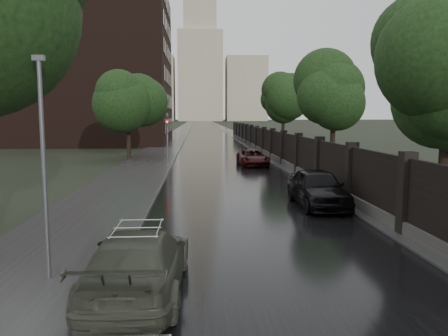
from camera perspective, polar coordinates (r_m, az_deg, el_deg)
ground at (r=9.33m, az=9.73°, el=-17.44°), size 800.00×800.00×0.00m
road at (r=198.31m, az=-2.88°, el=5.77°), size 8.00×420.00×0.02m
sidewalk_left at (r=198.34m, az=-4.62°, el=5.78°), size 4.00×420.00×0.16m
verge_right at (r=198.45m, az=-1.28°, el=5.79°), size 3.00×420.00×0.08m
fence_right at (r=40.92m, az=5.86°, el=2.90°), size 0.45×75.72×2.70m
tree_left_far at (r=38.76m, az=-12.49°, el=8.81°), size 4.25×4.25×7.39m
tree_right_a at (r=18.87m, az=27.21°, el=9.54°), size 4.08×4.08×7.01m
tree_right_b at (r=31.74m, az=14.15°, el=8.70°), size 4.08×4.08×7.01m
tree_right_c at (r=49.21m, az=7.77°, el=8.13°), size 4.08×4.08×7.01m
lamp_post at (r=10.41m, az=-22.47°, el=-0.02°), size 0.25×0.12×5.11m
traffic_light at (r=33.37m, az=-7.40°, el=4.37°), size 0.16×0.32×4.00m
brick_building at (r=62.66m, az=-18.65°, el=12.18°), size 24.00×18.00×20.00m
stalinist_tower at (r=310.20m, az=-3.13°, el=13.27°), size 92.00×30.00×159.00m
volga_sedan at (r=9.72m, az=-11.11°, el=-11.99°), size 2.10×4.90×1.41m
car_right_near at (r=18.81m, az=12.12°, el=-2.54°), size 1.96×4.71×1.60m
car_right_far at (r=33.38m, az=3.76°, el=1.35°), size 2.23×4.53×1.24m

